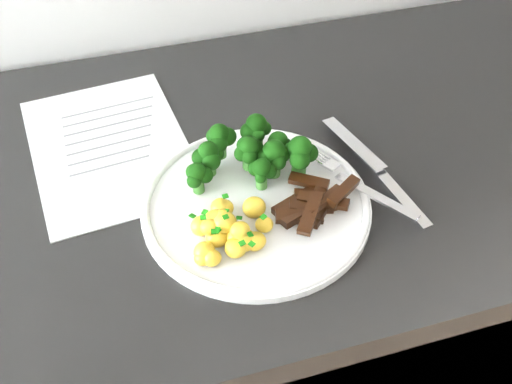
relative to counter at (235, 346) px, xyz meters
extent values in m
cube|color=black|center=(0.00, 0.01, 0.00)|extent=(2.49, 0.62, 0.93)
cube|color=silver|center=(-0.15, 0.08, 0.47)|extent=(0.24, 0.31, 0.00)
cube|color=slate|center=(-0.14, 0.17, 0.47)|extent=(0.14, 0.02, 0.00)
cube|color=slate|center=(-0.14, 0.15, 0.47)|extent=(0.13, 0.02, 0.00)
cube|color=slate|center=(-0.14, 0.13, 0.47)|extent=(0.13, 0.02, 0.00)
cube|color=slate|center=(-0.15, 0.11, 0.47)|extent=(0.12, 0.02, 0.00)
cube|color=slate|center=(-0.15, 0.09, 0.47)|extent=(0.12, 0.01, 0.00)
cube|color=slate|center=(-0.15, 0.06, 0.47)|extent=(0.11, 0.01, 0.00)
cube|color=slate|center=(-0.15, 0.04, 0.47)|extent=(0.11, 0.01, 0.00)
cylinder|color=white|center=(0.02, -0.09, 0.47)|extent=(0.29, 0.29, 0.01)
torus|color=white|center=(0.02, -0.09, 0.48)|extent=(0.28, 0.28, 0.01)
cylinder|color=#366F28|center=(0.02, -0.03, 0.50)|extent=(0.02, 0.02, 0.02)
sphere|color=black|center=(0.03, -0.03, 0.52)|extent=(0.02, 0.02, 0.02)
sphere|color=black|center=(0.02, -0.02, 0.52)|extent=(0.02, 0.02, 0.02)
sphere|color=black|center=(0.01, -0.03, 0.52)|extent=(0.02, 0.02, 0.02)
sphere|color=black|center=(0.02, -0.04, 0.52)|extent=(0.02, 0.02, 0.02)
sphere|color=black|center=(0.02, -0.03, 0.53)|extent=(0.03, 0.03, 0.03)
cylinder|color=#366F28|center=(0.06, -0.02, 0.49)|extent=(0.02, 0.02, 0.02)
sphere|color=black|center=(0.07, -0.02, 0.51)|extent=(0.02, 0.02, 0.02)
sphere|color=black|center=(0.06, -0.01, 0.51)|extent=(0.02, 0.02, 0.02)
sphere|color=black|center=(0.05, -0.02, 0.51)|extent=(0.02, 0.02, 0.02)
sphere|color=black|center=(0.07, -0.03, 0.51)|extent=(0.02, 0.02, 0.02)
sphere|color=black|center=(0.06, -0.02, 0.52)|extent=(0.03, 0.03, 0.03)
cylinder|color=#366F28|center=(-0.03, -0.02, 0.49)|extent=(0.02, 0.02, 0.02)
sphere|color=black|center=(-0.02, -0.02, 0.51)|extent=(0.02, 0.02, 0.02)
sphere|color=black|center=(-0.03, -0.01, 0.51)|extent=(0.02, 0.02, 0.02)
sphere|color=black|center=(-0.04, -0.02, 0.51)|extent=(0.02, 0.02, 0.02)
sphere|color=black|center=(-0.03, -0.03, 0.51)|extent=(0.02, 0.02, 0.02)
sphere|color=black|center=(-0.03, -0.02, 0.52)|extent=(0.03, 0.03, 0.03)
cylinder|color=#366F28|center=(0.04, 0.00, 0.50)|extent=(0.02, 0.02, 0.02)
sphere|color=black|center=(0.05, 0.00, 0.52)|extent=(0.02, 0.02, 0.02)
sphere|color=black|center=(0.05, 0.01, 0.52)|extent=(0.02, 0.02, 0.02)
sphere|color=black|center=(0.03, 0.00, 0.52)|extent=(0.02, 0.02, 0.02)
sphere|color=black|center=(0.04, -0.01, 0.52)|extent=(0.02, 0.02, 0.02)
sphere|color=black|center=(0.04, 0.00, 0.53)|extent=(0.03, 0.03, 0.03)
cylinder|color=#366F28|center=(-0.01, 0.00, 0.50)|extent=(0.02, 0.02, 0.02)
sphere|color=black|center=(0.00, 0.00, 0.52)|extent=(0.02, 0.02, 0.02)
sphere|color=black|center=(-0.01, 0.01, 0.52)|extent=(0.02, 0.02, 0.02)
sphere|color=black|center=(-0.01, -0.01, 0.52)|extent=(0.02, 0.02, 0.02)
sphere|color=black|center=(-0.01, 0.00, 0.53)|extent=(0.03, 0.03, 0.03)
cylinder|color=#366F28|center=(0.08, -0.05, 0.49)|extent=(0.02, 0.02, 0.03)
sphere|color=black|center=(0.10, -0.05, 0.51)|extent=(0.02, 0.02, 0.02)
sphere|color=black|center=(0.08, -0.04, 0.51)|extent=(0.02, 0.02, 0.02)
sphere|color=black|center=(0.08, -0.06, 0.51)|extent=(0.03, 0.03, 0.03)
sphere|color=black|center=(0.08, -0.05, 0.52)|extent=(0.03, 0.03, 0.03)
cylinder|color=#366F28|center=(-0.05, -0.05, 0.49)|extent=(0.01, 0.01, 0.02)
sphere|color=black|center=(-0.04, -0.05, 0.51)|extent=(0.02, 0.02, 0.02)
sphere|color=black|center=(-0.05, -0.04, 0.51)|extent=(0.02, 0.02, 0.02)
sphere|color=black|center=(-0.05, -0.05, 0.51)|extent=(0.02, 0.02, 0.02)
sphere|color=black|center=(-0.05, -0.05, 0.51)|extent=(0.02, 0.02, 0.02)
cylinder|color=#366F28|center=(0.03, -0.06, 0.49)|extent=(0.01, 0.01, 0.02)
sphere|color=black|center=(0.04, -0.06, 0.51)|extent=(0.02, 0.02, 0.02)
sphere|color=black|center=(0.03, -0.05, 0.51)|extent=(0.02, 0.02, 0.02)
sphere|color=black|center=(0.03, -0.07, 0.50)|extent=(0.01, 0.01, 0.01)
sphere|color=black|center=(0.03, -0.06, 0.51)|extent=(0.02, 0.02, 0.02)
cylinder|color=#366F28|center=(0.05, -0.04, 0.49)|extent=(0.02, 0.02, 0.03)
sphere|color=black|center=(0.06, -0.04, 0.51)|extent=(0.02, 0.02, 0.02)
sphere|color=black|center=(0.06, -0.03, 0.51)|extent=(0.02, 0.02, 0.02)
sphere|color=black|center=(0.04, -0.04, 0.51)|extent=(0.02, 0.02, 0.02)
sphere|color=black|center=(0.05, -0.06, 0.51)|extent=(0.02, 0.02, 0.02)
sphere|color=black|center=(0.05, -0.04, 0.52)|extent=(0.03, 0.03, 0.03)
ellipsoid|color=gold|center=(-0.03, -0.09, 0.49)|extent=(0.02, 0.02, 0.02)
ellipsoid|color=gold|center=(-0.03, -0.13, 0.49)|extent=(0.02, 0.02, 0.02)
ellipsoid|color=gold|center=(-0.05, -0.13, 0.49)|extent=(0.03, 0.02, 0.02)
ellipsoid|color=gold|center=(0.01, -0.10, 0.49)|extent=(0.03, 0.03, 0.03)
ellipsoid|color=gold|center=(-0.03, -0.13, 0.49)|extent=(0.02, 0.02, 0.02)
ellipsoid|color=gold|center=(-0.02, -0.14, 0.49)|extent=(0.03, 0.02, 0.02)
ellipsoid|color=gold|center=(-0.05, -0.14, 0.49)|extent=(0.03, 0.03, 0.02)
ellipsoid|color=gold|center=(-0.07, -0.16, 0.49)|extent=(0.02, 0.02, 0.02)
ellipsoid|color=gold|center=(-0.06, -0.16, 0.49)|extent=(0.02, 0.02, 0.02)
ellipsoid|color=gold|center=(-0.02, -0.15, 0.50)|extent=(0.02, 0.02, 0.02)
ellipsoid|color=gold|center=(-0.04, -0.13, 0.51)|extent=(0.03, 0.03, 0.02)
ellipsoid|color=gold|center=(-0.05, -0.13, 0.50)|extent=(0.02, 0.02, 0.02)
ellipsoid|color=gold|center=(-0.01, -0.15, 0.49)|extent=(0.03, 0.02, 0.02)
ellipsoid|color=gold|center=(0.01, -0.13, 0.49)|extent=(0.02, 0.02, 0.02)
ellipsoid|color=gold|center=(-0.06, -0.11, 0.49)|extent=(0.03, 0.02, 0.02)
ellipsoid|color=gold|center=(-0.03, -0.16, 0.49)|extent=(0.03, 0.03, 0.02)
ellipsoid|color=gold|center=(-0.02, -0.15, 0.49)|extent=(0.03, 0.03, 0.03)
ellipsoid|color=gold|center=(-0.04, -0.12, 0.50)|extent=(0.03, 0.02, 0.02)
ellipsoid|color=gold|center=(-0.03, -0.12, 0.50)|extent=(0.02, 0.02, 0.02)
ellipsoid|color=gold|center=(-0.04, -0.12, 0.50)|extent=(0.03, 0.02, 0.02)
ellipsoid|color=gold|center=(-0.03, -0.09, 0.49)|extent=(0.03, 0.03, 0.02)
ellipsoid|color=gold|center=(-0.07, -0.15, 0.49)|extent=(0.03, 0.02, 0.02)
cube|color=#10640B|center=(-0.02, -0.09, 0.51)|extent=(0.01, 0.01, 0.00)
cube|color=#10640B|center=(-0.05, -0.15, 0.51)|extent=(0.01, 0.01, 0.00)
cube|color=#10640B|center=(-0.03, -0.13, 0.52)|extent=(0.01, 0.01, 0.00)
cube|color=#10640B|center=(-0.02, -0.13, 0.51)|extent=(0.01, 0.01, 0.00)
cube|color=#10640B|center=(-0.03, -0.17, 0.51)|extent=(0.01, 0.01, 0.00)
cube|color=#10640B|center=(0.01, -0.14, 0.51)|extent=(0.01, 0.01, 0.00)
cube|color=#10640B|center=(-0.01, -0.16, 0.51)|extent=(0.01, 0.01, 0.00)
cube|color=#10640B|center=(-0.07, -0.11, 0.51)|extent=(0.01, 0.01, 0.00)
cube|color=#10640B|center=(-0.05, -0.14, 0.51)|extent=(0.01, 0.01, 0.00)
cube|color=#10640B|center=(-0.03, -0.12, 0.51)|extent=(0.01, 0.01, 0.00)
cube|color=#10640B|center=(-0.01, -0.17, 0.51)|extent=(0.01, 0.01, 0.00)
cube|color=#10640B|center=(-0.05, -0.11, 0.51)|extent=(0.01, 0.01, 0.00)
cube|color=#10640B|center=(-0.06, -0.12, 0.51)|extent=(0.01, 0.01, 0.00)
cube|color=#10640B|center=(-0.05, -0.14, 0.51)|extent=(0.01, 0.01, 0.00)
cube|color=black|center=(0.09, -0.12, 0.48)|extent=(0.05, 0.02, 0.01)
cube|color=black|center=(0.06, -0.10, 0.48)|extent=(0.07, 0.04, 0.01)
cube|color=black|center=(0.09, -0.10, 0.48)|extent=(0.06, 0.03, 0.01)
cube|color=black|center=(0.09, -0.13, 0.48)|extent=(0.05, 0.05, 0.01)
cube|color=black|center=(0.06, -0.13, 0.48)|extent=(0.06, 0.03, 0.02)
cube|color=black|center=(0.06, -0.12, 0.48)|extent=(0.06, 0.04, 0.01)
cube|color=black|center=(0.08, -0.12, 0.48)|extent=(0.06, 0.03, 0.01)
cube|color=black|center=(0.09, -0.12, 0.49)|extent=(0.06, 0.04, 0.01)
cube|color=black|center=(0.09, -0.08, 0.49)|extent=(0.05, 0.04, 0.01)
cube|color=black|center=(0.09, -0.12, 0.49)|extent=(0.04, 0.06, 0.01)
cube|color=black|center=(0.12, -0.11, 0.50)|extent=(0.05, 0.04, 0.01)
cube|color=black|center=(0.07, -0.14, 0.49)|extent=(0.05, 0.06, 0.01)
cube|color=black|center=(0.09, -0.12, 0.49)|extent=(0.06, 0.05, 0.01)
cube|color=silver|center=(0.16, -0.12, 0.49)|extent=(0.07, 0.11, 0.02)
cube|color=silver|center=(0.13, -0.06, 0.49)|extent=(0.03, 0.03, 0.01)
cylinder|color=silver|center=(0.12, -0.03, 0.49)|extent=(0.02, 0.04, 0.00)
cylinder|color=silver|center=(0.12, -0.03, 0.49)|extent=(0.02, 0.04, 0.00)
cylinder|color=silver|center=(0.11, -0.03, 0.49)|extent=(0.02, 0.04, 0.00)
cylinder|color=silver|center=(0.11, -0.04, 0.49)|extent=(0.02, 0.04, 0.00)
cube|color=silver|center=(0.17, -0.02, 0.48)|extent=(0.04, 0.13, 0.01)
cube|color=silver|center=(0.20, -0.13, 0.47)|extent=(0.04, 0.11, 0.02)
camera|label=1|loc=(-0.13, -0.59, 1.03)|focal=42.53mm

